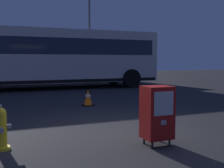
# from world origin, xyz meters

# --- Properties ---
(ground_plane) EXTENTS (60.00, 60.00, 0.00)m
(ground_plane) POSITION_xyz_m (0.00, 0.00, 0.00)
(ground_plane) COLOR #262628
(fire_hydrant) EXTENTS (0.33, 0.32, 0.75)m
(fire_hydrant) POSITION_xyz_m (-2.19, -0.08, 0.35)
(fire_hydrant) COLOR yellow
(fire_hydrant) RESTS_ON ground_plane
(newspaper_box_primary) EXTENTS (0.48, 0.42, 1.02)m
(newspaper_box_primary) POSITION_xyz_m (0.29, -0.82, 0.57)
(newspaper_box_primary) COLOR black
(newspaper_box_primary) RESTS_ON ground_plane
(traffic_cone) EXTENTS (0.36, 0.36, 0.53)m
(traffic_cone) POSITION_xyz_m (0.50, 3.69, 0.26)
(traffic_cone) COLOR black
(traffic_cone) RESTS_ON ground_plane
(bus_near) EXTENTS (10.51, 2.81, 3.00)m
(bus_near) POSITION_xyz_m (0.80, 9.75, 1.71)
(bus_near) COLOR beige
(bus_near) RESTS_ON ground_plane
(bus_far) EXTENTS (10.73, 3.79, 3.00)m
(bus_far) POSITION_xyz_m (1.50, 13.83, 1.71)
(bus_far) COLOR #4C5156
(bus_far) RESTS_ON ground_plane
(street_light_far_right) EXTENTS (0.32, 0.32, 6.59)m
(street_light_far_right) POSITION_xyz_m (4.25, 14.95, 3.85)
(street_light_far_right) COLOR #4C4F54
(street_light_far_right) RESTS_ON ground_plane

